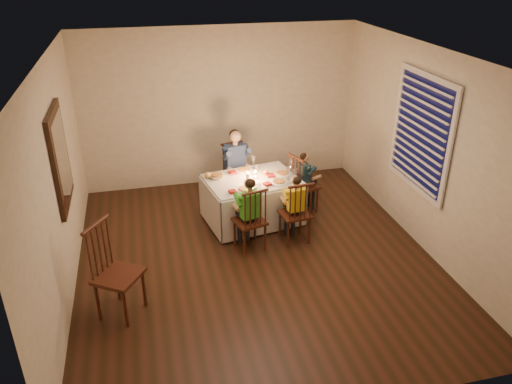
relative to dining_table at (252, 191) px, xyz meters
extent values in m
plane|color=black|center=(-0.18, -0.97, -0.49)|extent=(5.00, 5.00, 0.00)
cube|color=beige|center=(-2.43, -0.97, 0.81)|extent=(0.02, 5.00, 2.60)
cube|color=beige|center=(2.07, -0.97, 0.81)|extent=(0.02, 5.00, 2.60)
cube|color=beige|center=(-0.18, 1.53, 0.81)|extent=(4.50, 0.02, 2.60)
plane|color=white|center=(-0.18, -0.97, 2.11)|extent=(5.00, 5.00, 0.00)
cube|color=silver|center=(0.00, 0.00, 0.18)|extent=(1.41, 1.11, 0.04)
cube|color=silver|center=(-0.08, 0.46, -0.14)|extent=(1.30, 0.24, 0.62)
cube|color=silver|center=(0.08, -0.46, -0.14)|extent=(1.30, 0.24, 0.62)
cube|color=silver|center=(0.64, 0.11, -0.14)|extent=(0.18, 0.94, 0.62)
cube|color=silver|center=(-0.64, -0.11, -0.14)|extent=(0.18, 0.94, 0.62)
cylinder|color=white|center=(-0.05, 0.29, 0.21)|extent=(0.30, 0.30, 0.02)
cylinder|color=white|center=(-0.18, -0.33, 0.21)|extent=(0.30, 0.30, 0.02)
cylinder|color=white|center=(0.34, -0.21, 0.21)|extent=(0.30, 0.30, 0.02)
cylinder|color=white|center=(0.46, 0.05, 0.21)|extent=(0.30, 0.30, 0.02)
cylinder|color=silver|center=(-0.07, -0.01, 0.25)|extent=(0.06, 0.06, 0.10)
cylinder|color=silver|center=(0.05, 0.01, 0.25)|extent=(0.06, 0.06, 0.10)
sphere|color=yellow|center=(-0.61, 0.17, 0.24)|extent=(0.09, 0.09, 0.09)
sphere|color=orange|center=(0.22, 0.08, 0.24)|extent=(0.08, 0.08, 0.08)
imported|color=white|center=(-0.48, 0.14, 0.22)|extent=(0.24, 0.24, 0.05)
cube|color=black|center=(-2.40, -0.67, 1.01)|extent=(0.05, 0.95, 1.15)
cube|color=white|center=(-2.37, -0.67, 1.01)|extent=(0.01, 0.78, 0.98)
cube|color=#0C0D33|center=(2.05, -0.87, 1.01)|extent=(0.01, 1.20, 1.40)
cube|color=white|center=(2.04, -0.87, 1.01)|extent=(0.03, 1.34, 1.54)
camera|label=1|loc=(-1.46, -6.30, 3.17)|focal=35.00mm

